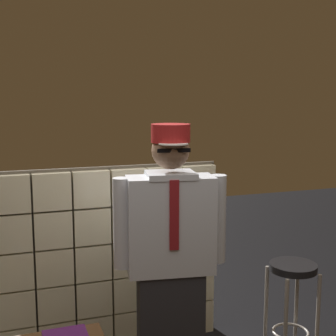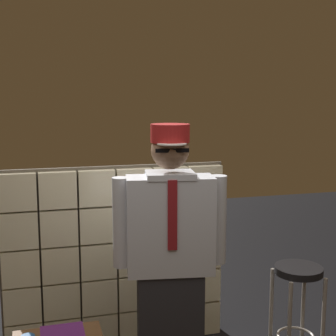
% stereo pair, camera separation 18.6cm
% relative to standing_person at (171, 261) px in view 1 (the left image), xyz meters
% --- Properties ---
extents(glass_block_wall, '(1.72, 0.10, 1.44)m').
position_rel_standing_person_xyz_m(glass_block_wall, '(-0.22, 0.76, -0.23)').
color(glass_block_wall, beige).
rests_on(glass_block_wall, ground).
extents(standing_person, '(0.71, 0.34, 1.78)m').
position_rel_standing_person_xyz_m(standing_person, '(0.00, 0.00, 0.00)').
color(standing_person, '#28282D').
rests_on(standing_person, ground).
extents(bar_stool, '(0.34, 0.34, 0.75)m').
position_rel_standing_person_xyz_m(bar_stool, '(0.98, 0.12, -0.37)').
color(bar_stool, black).
rests_on(bar_stool, ground).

